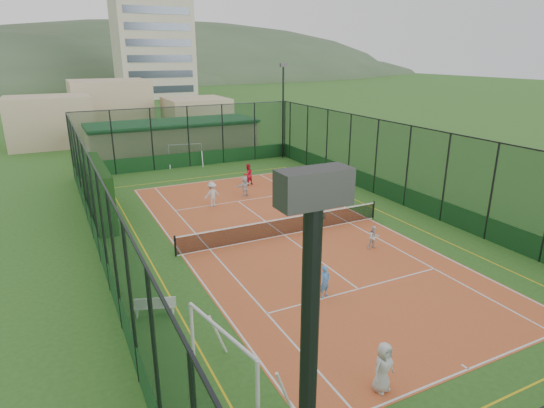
{
  "coord_description": "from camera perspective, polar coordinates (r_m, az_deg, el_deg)",
  "views": [
    {
      "loc": [
        -10.4,
        -19.49,
        9.09
      ],
      "look_at": [
        0.12,
        1.72,
        1.2
      ],
      "focal_mm": 30.0,
      "sensor_mm": 36.0,
      "label": 1
    }
  ],
  "objects": [
    {
      "name": "tennis_balls",
      "position": [
        25.63,
        2.57,
        -2.26
      ],
      "size": [
        2.95,
        0.9,
        0.07
      ],
      "color": "#CCE033",
      "rests_on": "court_slab"
    },
    {
      "name": "child_far_back",
      "position": [
        30.2,
        -3.44,
        2.23
      ],
      "size": [
        1.31,
        0.74,
        1.34
      ],
      "primitive_type": "imported",
      "rotation": [
        0.0,
        0.0,
        3.44
      ],
      "color": "silver",
      "rests_on": "court_slab"
    },
    {
      "name": "apartment_tower",
      "position": [
        104.1,
        -14.94,
        21.12
      ],
      "size": [
        15.0,
        12.0,
        30.0
      ],
      "primitive_type": "cube",
      "color": "beige",
      "rests_on": "ground"
    },
    {
      "name": "white_bench",
      "position": [
        17.36,
        -14.51,
        -12.23
      ],
      "size": [
        1.51,
        0.86,
        0.82
      ],
      "primitive_type": null,
      "rotation": [
        0.0,
        0.0,
        -0.33
      ],
      "color": "white",
      "rests_on": "ground"
    },
    {
      "name": "futsal_goal_near",
      "position": [
        13.11,
        -6.32,
        -19.33
      ],
      "size": [
        3.51,
        1.65,
        2.18
      ],
      "primitive_type": null,
      "rotation": [
        0.0,
        0.0,
        1.78
      ],
      "color": "white",
      "rests_on": "ground"
    },
    {
      "name": "hedge_left",
      "position": [
        27.97,
        -21.08,
        1.57
      ],
      "size": [
        1.08,
        7.18,
        3.14
      ],
      "primitive_type": "cube",
      "color": "black",
      "rests_on": "ground"
    },
    {
      "name": "child_near_mid",
      "position": [
        18.0,
        6.68,
        -9.64
      ],
      "size": [
        0.55,
        0.45,
        1.31
      ],
      "primitive_type": "imported",
      "rotation": [
        0.0,
        0.0,
        0.33
      ],
      "color": "#4C8FD7",
      "rests_on": "court_slab"
    },
    {
      "name": "perimeter_fence",
      "position": [
        23.05,
        1.63,
        1.81
      ],
      "size": [
        18.12,
        34.12,
        5.0
      ],
      "primitive_type": null,
      "color": "#103218",
      "rests_on": "ground"
    },
    {
      "name": "coach",
      "position": [
        32.75,
        -3.05,
        3.72
      ],
      "size": [
        0.88,
        0.76,
        1.56
      ],
      "primitive_type": "imported",
      "rotation": [
        0.0,
        0.0,
        3.39
      ],
      "color": "red",
      "rests_on": "court_slab"
    },
    {
      "name": "child_far_right",
      "position": [
        26.11,
        6.47,
        -0.4
      ],
      "size": [
        0.87,
        0.47,
        1.41
      ],
      "primitive_type": "imported",
      "rotation": [
        0.0,
        0.0,
        3.29
      ],
      "color": "silver",
      "rests_on": "court_slab"
    },
    {
      "name": "tennis_net",
      "position": [
        23.69,
        1.58,
        -2.76
      ],
      "size": [
        11.67,
        0.12,
        1.06
      ],
      "primitive_type": null,
      "color": "black",
      "rests_on": "ground"
    },
    {
      "name": "futsal_goal_far",
      "position": [
        39.26,
        -10.82,
        6.06
      ],
      "size": [
        2.9,
        1.38,
        1.8
      ],
      "primitive_type": null,
      "rotation": [
        0.0,
        0.0,
        -0.21
      ],
      "color": "white",
      "rests_on": "ground"
    },
    {
      "name": "distant_hills",
      "position": [
        170.05,
        -23.57,
        13.9
      ],
      "size": [
        200.0,
        60.0,
        24.0
      ],
      "primitive_type": null,
      "color": "#384C33",
      "rests_on": "ground"
    },
    {
      "name": "child_far_left",
      "position": [
        28.3,
        -7.53,
        1.22
      ],
      "size": [
        1.07,
        0.69,
        1.57
      ],
      "primitive_type": "imported",
      "rotation": [
        0.0,
        0.0,
        3.25
      ],
      "color": "silver",
      "rests_on": "court_slab"
    },
    {
      "name": "child_near_left",
      "position": [
        13.8,
        13.78,
        -19.28
      ],
      "size": [
        0.82,
        0.62,
        1.52
      ],
      "primitive_type": "imported",
      "rotation": [
        0.0,
        0.0,
        0.19
      ],
      "color": "silver",
      "rests_on": "court_slab"
    },
    {
      "name": "court_slab",
      "position": [
        23.89,
        1.57,
        -3.93
      ],
      "size": [
        11.17,
        23.97,
        0.01
      ],
      "primitive_type": "cube",
      "color": "#BB4C29",
      "rests_on": "ground"
    },
    {
      "name": "floodlight_ne",
      "position": [
        41.09,
        1.39,
        11.49
      ],
      "size": [
        0.6,
        0.26,
        8.25
      ],
      "primitive_type": null,
      "color": "black",
      "rests_on": "ground"
    },
    {
      "name": "ground",
      "position": [
        23.89,
        1.57,
        -3.95
      ],
      "size": [
        300.0,
        300.0,
        0.0
      ],
      "primitive_type": "plane",
      "color": "#2D5C1F",
      "rests_on": "ground"
    },
    {
      "name": "child_near_right",
      "position": [
        22.63,
        12.67,
        -4.11
      ],
      "size": [
        0.63,
        0.52,
        1.16
      ],
      "primitive_type": "imported",
      "rotation": [
        0.0,
        0.0,
        -0.16
      ],
      "color": "silver",
      "rests_on": "court_slab"
    },
    {
      "name": "clubhouse",
      "position": [
        43.43,
        -12.25,
        8.05
      ],
      "size": [
        15.2,
        7.2,
        3.15
      ],
      "primitive_type": null,
      "color": "tan",
      "rests_on": "ground"
    }
  ]
}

